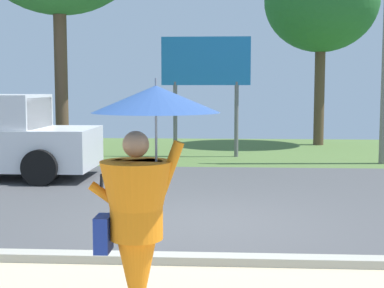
{
  "coord_description": "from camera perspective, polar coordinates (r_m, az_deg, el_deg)",
  "views": [
    {
      "loc": [
        0.41,
        -8.48,
        2.06
      ],
      "look_at": [
        -0.16,
        1.0,
        1.1
      ],
      "focal_mm": 53.3,
      "sensor_mm": 36.0,
      "label": 1
    }
  ],
  "objects": [
    {
      "name": "ground_plane",
      "position": [
        11.63,
        1.39,
        -4.68
      ],
      "size": [
        40.0,
        22.0,
        0.2
      ],
      "color": "#4C4C4F"
    },
    {
      "name": "tree_right_mid",
      "position": [
        20.82,
        12.82,
        13.8
      ],
      "size": [
        3.95,
        3.95,
        6.84
      ],
      "color": "brown",
      "rests_on": "ground_plane"
    },
    {
      "name": "monk_pedestrian",
      "position": [
        4.75,
        -5.08,
        -5.65
      ],
      "size": [
        1.1,
        1.05,
        2.13
      ],
      "rotation": [
        0.0,
        0.0,
        -0.05
      ],
      "color": "orange",
      "rests_on": "ground_plane"
    },
    {
      "name": "roadside_billboard",
      "position": [
        16.74,
        1.4,
        7.44
      ],
      "size": [
        2.6,
        0.12,
        3.5
      ],
      "color": "slate",
      "rests_on": "ground_plane"
    }
  ]
}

